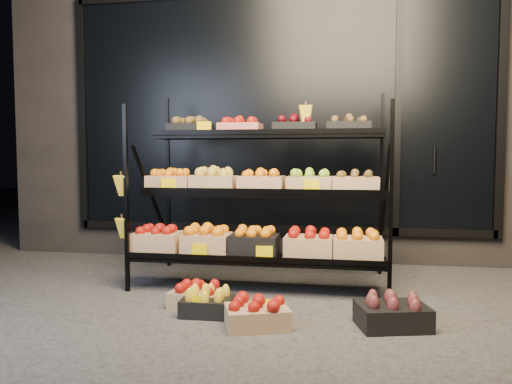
% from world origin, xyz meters
% --- Properties ---
extents(ground, '(24.00, 24.00, 0.00)m').
position_xyz_m(ground, '(0.00, 0.00, 0.00)').
color(ground, '#514F4C').
rests_on(ground, ground).
extents(building, '(6.00, 2.08, 3.50)m').
position_xyz_m(building, '(0.00, 2.59, 1.75)').
color(building, '#2D2826').
rests_on(building, ground).
extents(display_rack, '(2.18, 1.02, 1.66)m').
position_xyz_m(display_rack, '(-0.02, 0.60, 0.79)').
color(display_rack, black).
rests_on(display_rack, ground).
extents(tag_floor_a, '(0.13, 0.01, 0.12)m').
position_xyz_m(tag_floor_a, '(-0.28, -0.40, 0.06)').
color(tag_floor_a, '#EDC700').
rests_on(tag_floor_a, ground).
extents(tag_floor_b, '(0.13, 0.01, 0.12)m').
position_xyz_m(tag_floor_b, '(0.17, -0.40, 0.06)').
color(tag_floor_b, '#EDC700').
rests_on(tag_floor_b, ground).
extents(floor_crate_left, '(0.39, 0.30, 0.19)m').
position_xyz_m(floor_crate_left, '(-0.35, -0.14, 0.09)').
color(floor_crate_left, tan).
rests_on(floor_crate_left, ground).
extents(floor_crate_midleft, '(0.35, 0.26, 0.18)m').
position_xyz_m(floor_crate_midleft, '(-0.23, -0.30, 0.09)').
color(floor_crate_midleft, black).
rests_on(floor_crate_midleft, ground).
extents(floor_crate_midright, '(0.46, 0.40, 0.20)m').
position_xyz_m(floor_crate_midright, '(0.15, -0.49, 0.09)').
color(floor_crate_midright, tan).
rests_on(floor_crate_midright, ground).
extents(floor_crate_right, '(0.50, 0.42, 0.21)m').
position_xyz_m(floor_crate_right, '(1.00, -0.34, 0.10)').
color(floor_crate_right, black).
rests_on(floor_crate_right, ground).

